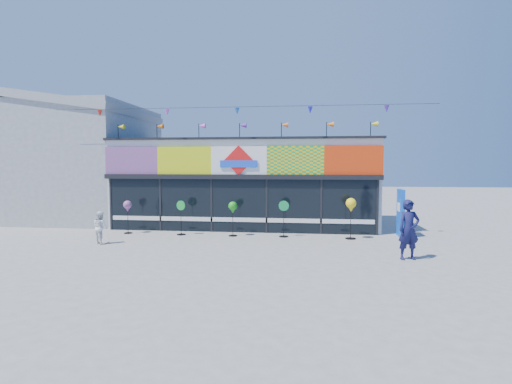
% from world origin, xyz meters
% --- Properties ---
extents(ground, '(80.00, 80.00, 0.00)m').
position_xyz_m(ground, '(0.00, 0.00, 0.00)').
color(ground, slate).
rests_on(ground, ground).
extents(kite_shop, '(16.00, 5.70, 5.31)m').
position_xyz_m(kite_shop, '(0.00, 5.94, 2.05)').
color(kite_shop, silver).
rests_on(kite_shop, ground).
extents(neighbour_building, '(8.18, 7.20, 6.87)m').
position_xyz_m(neighbour_building, '(-10.00, 7.00, 3.20)').
color(neighbour_building, '#ABADB0').
rests_on(neighbour_building, ground).
extents(blue_sign, '(0.20, 0.97, 1.92)m').
position_xyz_m(blue_sign, '(6.68, 3.20, 0.97)').
color(blue_sign, blue).
rests_on(blue_sign, ground).
extents(spinner_0, '(0.35, 0.35, 1.40)m').
position_xyz_m(spinner_0, '(-4.65, 2.58, 1.12)').
color(spinner_0, black).
rests_on(spinner_0, ground).
extents(spinner_1, '(0.40, 0.36, 1.43)m').
position_xyz_m(spinner_1, '(-2.29, 2.51, 0.76)').
color(spinner_1, black).
rests_on(spinner_1, ground).
extents(spinner_2, '(0.36, 0.36, 1.42)m').
position_xyz_m(spinner_2, '(-0.10, 2.49, 1.13)').
color(spinner_2, black).
rests_on(spinner_2, ground).
extents(spinner_3, '(0.41, 0.37, 1.47)m').
position_xyz_m(spinner_3, '(1.97, 2.55, 0.78)').
color(spinner_3, black).
rests_on(spinner_3, ground).
extents(spinner_4, '(0.41, 0.41, 1.62)m').
position_xyz_m(spinner_4, '(4.61, 2.42, 1.29)').
color(spinner_4, black).
rests_on(spinner_4, ground).
extents(adult_man, '(0.77, 0.60, 1.86)m').
position_xyz_m(adult_man, '(5.99, -0.84, 0.93)').
color(adult_man, '#151642').
rests_on(adult_man, ground).
extents(child, '(0.68, 0.61, 1.21)m').
position_xyz_m(child, '(-4.69, 0.37, 0.61)').
color(child, white).
rests_on(child, ground).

